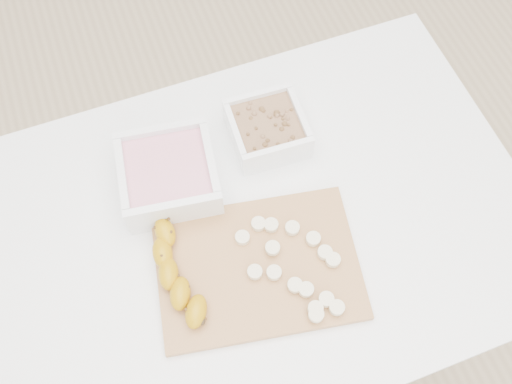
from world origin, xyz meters
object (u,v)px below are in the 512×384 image
object	(u,v)px
cutting_board	(258,267)
bowl_granola	(267,129)
table	(261,239)
bowl_yogurt	(169,175)
banana	(177,275)

from	to	relation	value
cutting_board	bowl_granola	bearing A→B (deg)	65.56
table	bowl_granola	distance (m)	0.22
table	bowl_yogurt	xyz separation A→B (m)	(-0.13, 0.13, 0.14)
table	bowl_yogurt	world-z (taller)	bowl_yogurt
bowl_yogurt	cutting_board	world-z (taller)	bowl_yogurt
table	bowl_yogurt	distance (m)	0.23
bowl_granola	cutting_board	world-z (taller)	bowl_granola
bowl_granola	banana	world-z (taller)	bowl_granola
bowl_granola	cutting_board	distance (m)	0.27
cutting_board	banana	distance (m)	0.14
bowl_yogurt	cutting_board	xyz separation A→B (m)	(0.09, -0.21, -0.03)
table	banana	distance (m)	0.22
bowl_granola	bowl_yogurt	bearing A→B (deg)	-170.51
bowl_yogurt	cutting_board	distance (m)	0.23
bowl_yogurt	bowl_granola	bearing A→B (deg)	9.49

